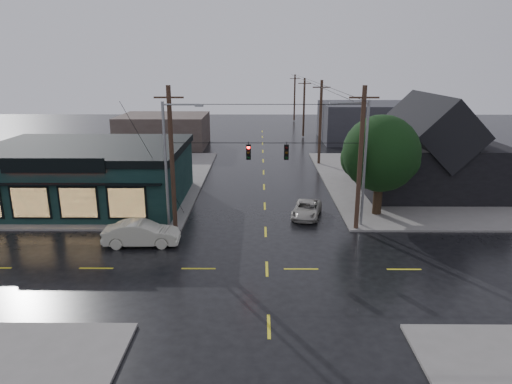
{
  "coord_description": "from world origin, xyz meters",
  "views": [
    {
      "loc": [
        -0.44,
        -24.33,
        11.68
      ],
      "look_at": [
        -0.67,
        4.18,
        3.47
      ],
      "focal_mm": 32.0,
      "sensor_mm": 36.0,
      "label": 1
    }
  ],
  "objects_px": {
    "utility_pole_nw": "(176,229)",
    "suv_silver": "(307,209)",
    "corner_tree": "(381,154)",
    "sedan_cream": "(142,233)",
    "utility_pole_ne": "(356,230)"
  },
  "relations": [
    {
      "from": "utility_pole_nw",
      "to": "suv_silver",
      "type": "distance_m",
      "value": 10.16
    },
    {
      "from": "corner_tree",
      "to": "utility_pole_ne",
      "type": "height_order",
      "value": "corner_tree"
    },
    {
      "from": "utility_pole_ne",
      "to": "suv_silver",
      "type": "bearing_deg",
      "value": 139.05
    },
    {
      "from": "utility_pole_nw",
      "to": "suv_silver",
      "type": "xyz_separation_m",
      "value": [
        9.74,
        2.83,
        0.6
      ]
    },
    {
      "from": "corner_tree",
      "to": "sedan_cream",
      "type": "bearing_deg",
      "value": -159.97
    },
    {
      "from": "suv_silver",
      "to": "corner_tree",
      "type": "bearing_deg",
      "value": 17.49
    },
    {
      "from": "corner_tree",
      "to": "suv_silver",
      "type": "distance_m",
      "value": 7.03
    },
    {
      "from": "utility_pole_nw",
      "to": "utility_pole_ne",
      "type": "xyz_separation_m",
      "value": [
        13.0,
        0.0,
        0.0
      ]
    },
    {
      "from": "corner_tree",
      "to": "sedan_cream",
      "type": "height_order",
      "value": "corner_tree"
    },
    {
      "from": "utility_pole_nw",
      "to": "sedan_cream",
      "type": "xyz_separation_m",
      "value": [
        -1.67,
        -2.95,
        0.81
      ]
    },
    {
      "from": "suv_silver",
      "to": "sedan_cream",
      "type": "bearing_deg",
      "value": -139.77
    },
    {
      "from": "utility_pole_ne",
      "to": "utility_pole_nw",
      "type": "bearing_deg",
      "value": 180.0
    },
    {
      "from": "corner_tree",
      "to": "suv_silver",
      "type": "bearing_deg",
      "value": -175.89
    },
    {
      "from": "sedan_cream",
      "to": "suv_silver",
      "type": "relative_size",
      "value": 1.14
    },
    {
      "from": "utility_pole_ne",
      "to": "suv_silver",
      "type": "xyz_separation_m",
      "value": [
        -3.26,
        2.83,
        0.6
      ]
    }
  ]
}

